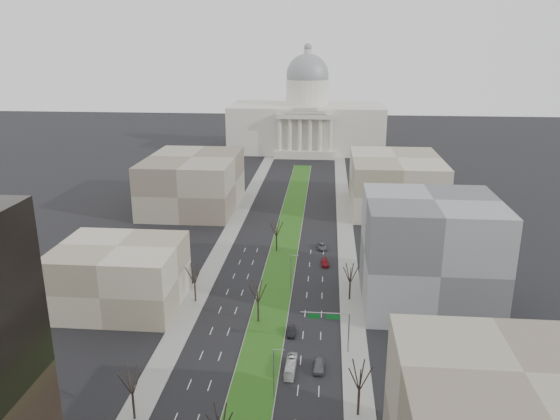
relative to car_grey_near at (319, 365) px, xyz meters
The scene contains 23 objects.
ground 57.20m from the car_grey_near, 100.96° to the left, with size 600.00×600.00×0.00m, color black.
median 56.20m from the car_grey_near, 101.15° to the left, with size 8.00×222.03×0.20m.
sidewalk_left 42.14m from the car_grey_near, 132.33° to the left, with size 5.00×330.00×0.15m, color gray.
sidewalk_right 31.85m from the car_grey_near, 77.98° to the left, with size 5.00×330.00×0.15m, color gray.
capitol 206.60m from the car_grey_near, 93.02° to the left, with size 80.00×46.00×55.00m.
building_beige_left 49.09m from the car_grey_near, 154.26° to the left, with size 26.00×22.00×14.00m, color gray.
building_grey_right 38.10m from the car_grey_near, 50.59° to the left, with size 28.00×26.00×24.00m, color #5D5F62.
building_far_left 106.84m from the car_grey_near, 115.51° to the left, with size 30.00×40.00×18.00m, color #776C5C.
building_far_right 104.30m from the car_grey_near, 76.58° to the left, with size 30.00×40.00×18.00m, color gray.
tree_left_mid 32.82m from the car_grey_near, 150.54° to the right, with size 5.40×5.40×9.72m.
tree_left_far 37.51m from the car_grey_near, 139.30° to the left, with size 5.28×5.28×9.50m.
tree_right_mid 14.85m from the car_grey_near, 61.90° to the right, with size 5.52×5.52×9.94m.
tree_right_far 29.41m from the car_grey_near, 77.33° to the left, with size 5.04×5.04×9.07m.
tree_median_b 21.55m from the car_grey_near, 128.56° to the left, with size 5.40×5.40×9.72m.
tree_median_c 57.93m from the car_grey_near, 102.91° to the left, with size 5.40×5.40×9.72m.
streetlamp_median_b 12.03m from the car_grey_near, 128.77° to the right, with size 1.90×0.20×9.16m.
streetlamp_median_c 32.19m from the car_grey_near, 102.86° to the left, with size 1.90×0.20×9.16m.
mast_arm_signs 8.53m from the car_grey_near, 67.02° to the left, with size 9.12×0.24×8.09m.
car_grey_near is the anchor object (origin of this frame).
car_black 13.08m from the car_grey_near, 115.69° to the left, with size 1.47×4.21×1.39m, color black.
car_red 47.56m from the car_grey_near, 89.29° to the left, with size 1.89×4.66×1.35m, color maroon.
car_grey_far 59.47m from the car_grey_near, 90.31° to the left, with size 2.37×5.14×1.43m, color #505258.
box_van 5.06m from the car_grey_near, 168.34° to the right, with size 1.66×7.09×1.98m, color silver.
Camera 1 is at (11.41, -20.61, 55.76)m, focal length 35.00 mm.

